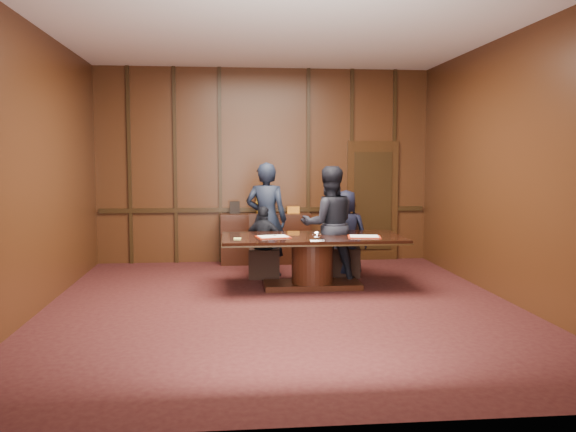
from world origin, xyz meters
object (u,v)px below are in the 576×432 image
object	(u,v)px
conference_table	(312,253)
witness_right	(329,225)
sideboard	(266,236)
signatory_right	(346,233)
signatory_left	(264,242)
witness_left	(266,219)

from	to	relation	value
conference_table	witness_right	bearing A→B (deg)	49.13
sideboard	witness_right	size ratio (longest dim) A/B	0.91
signatory_right	conference_table	bearing A→B (deg)	64.10
signatory_left	signatory_right	distance (m)	1.31
sideboard	witness_right	world-z (taller)	witness_right
conference_table	signatory_right	world-z (taller)	signatory_right
signatory_right	witness_right	xyz separation A→B (m)	(-0.35, -0.45, 0.19)
conference_table	witness_right	xyz separation A→B (m)	(0.30, 0.35, 0.37)
signatory_left	witness_left	world-z (taller)	witness_left
sideboard	witness_left	bearing A→B (deg)	-93.04
signatory_left	witness_left	bearing A→B (deg)	-84.50
sideboard	witness_left	xyz separation A→B (m)	(-0.06, -1.16, 0.42)
sideboard	signatory_left	size ratio (longest dim) A/B	1.41
witness_left	conference_table	bearing A→B (deg)	135.99
conference_table	witness_right	world-z (taller)	witness_right
signatory_left	witness_right	size ratio (longest dim) A/B	0.64
signatory_left	witness_left	distance (m)	0.40
sideboard	signatory_right	bearing A→B (deg)	-48.81
signatory_left	signatory_right	bearing A→B (deg)	-160.79
conference_table	witness_right	distance (m)	0.59
sideboard	signatory_right	world-z (taller)	sideboard
conference_table	signatory_left	bearing A→B (deg)	129.09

